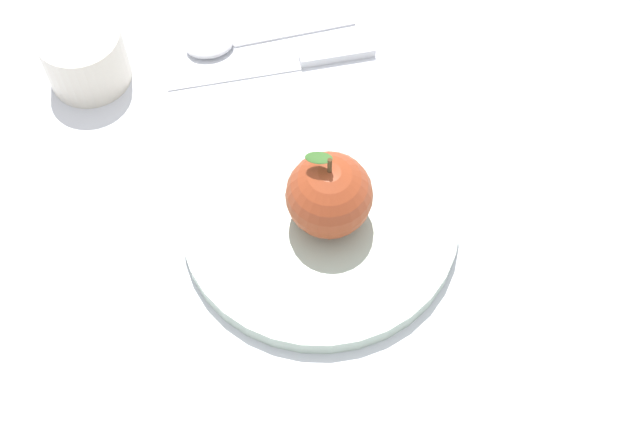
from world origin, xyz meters
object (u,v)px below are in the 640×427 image
at_px(dinner_plate, 320,219).
at_px(knife, 291,63).
at_px(cup, 84,54).
at_px(apple, 329,195).
at_px(spoon, 229,42).

relative_size(dinner_plate, knife, 1.45).
bearing_deg(cup, apple, 173.55).
relative_size(dinner_plate, cup, 3.07).
distance_m(apple, knife, 0.20).
height_order(dinner_plate, cup, cup).
height_order(cup, knife, cup).
distance_m(dinner_plate, spoon, 0.23).
relative_size(dinner_plate, apple, 2.70).
xyz_separation_m(knife, spoon, (0.07, 0.01, 0.00)).
distance_m(knife, spoon, 0.07).
height_order(dinner_plate, knife, dinner_plate).
bearing_deg(cup, dinner_plate, 173.11).
bearing_deg(dinner_plate, apple, -171.00).
height_order(apple, spoon, apple).
bearing_deg(dinner_plate, cup, -6.89).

